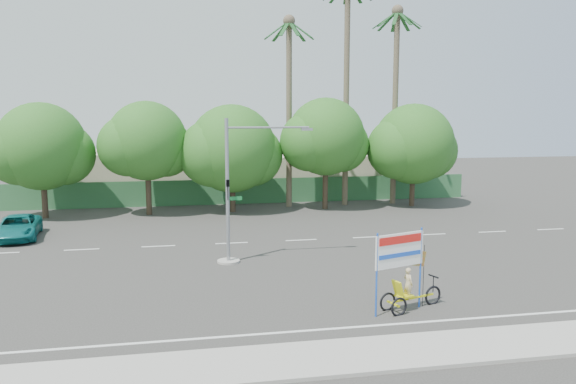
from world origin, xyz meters
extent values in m
plane|color=#33302D|center=(0.00, 0.00, 0.00)|extent=(120.00, 120.00, 0.00)
cube|color=gray|center=(0.00, -7.50, 0.06)|extent=(50.00, 2.40, 0.12)
cube|color=#336B3D|center=(0.00, 21.50, 1.00)|extent=(38.00, 0.08, 2.00)
cube|color=beige|center=(-10.00, 26.00, 2.00)|extent=(12.00, 8.00, 4.00)
cube|color=beige|center=(8.00, 26.00, 1.80)|extent=(14.00, 8.00, 3.60)
cylinder|color=#473828|center=(-14.00, 18.00, 1.76)|extent=(0.40, 0.40, 3.52)
sphere|color=#245B1A|center=(-14.00, 18.00, 4.96)|extent=(6.00, 6.00, 6.00)
sphere|color=#245B1A|center=(-12.65, 18.30, 4.40)|extent=(4.32, 4.32, 4.32)
sphere|color=#245B1A|center=(-15.35, 17.75, 4.64)|extent=(4.56, 4.56, 4.56)
cylinder|color=#473828|center=(-7.00, 18.00, 1.87)|extent=(0.40, 0.40, 3.74)
sphere|color=#245B1A|center=(-7.00, 18.00, 5.27)|extent=(5.60, 5.60, 5.60)
sphere|color=#245B1A|center=(-5.74, 18.30, 4.68)|extent=(4.03, 4.03, 4.03)
sphere|color=#245B1A|center=(-8.26, 17.75, 4.93)|extent=(4.26, 4.26, 4.26)
cylinder|color=#473828|center=(-1.00, 18.00, 1.65)|extent=(0.40, 0.40, 3.30)
sphere|color=#245B1A|center=(-1.00, 18.00, 4.65)|extent=(6.40, 6.40, 6.40)
sphere|color=#245B1A|center=(0.44, 18.30, 4.12)|extent=(4.61, 4.61, 4.61)
sphere|color=#245B1A|center=(-2.44, 17.75, 4.35)|extent=(4.86, 4.86, 4.86)
cylinder|color=#473828|center=(6.00, 18.00, 1.94)|extent=(0.40, 0.40, 3.87)
sphere|color=#245B1A|center=(6.00, 18.00, 5.46)|extent=(5.80, 5.80, 5.80)
sphere|color=#245B1A|center=(7.30, 18.30, 4.84)|extent=(4.18, 4.18, 4.18)
sphere|color=#245B1A|center=(4.70, 17.75, 5.10)|extent=(4.41, 4.41, 4.41)
cylinder|color=#473828|center=(13.00, 18.00, 1.72)|extent=(0.40, 0.40, 3.43)
sphere|color=#245B1A|center=(13.00, 18.00, 4.84)|extent=(6.20, 6.20, 6.20)
sphere|color=#245B1A|center=(14.39, 18.30, 4.29)|extent=(4.46, 4.46, 4.46)
sphere|color=#245B1A|center=(11.61, 17.75, 4.52)|extent=(4.71, 4.71, 4.71)
cylinder|color=#70604C|center=(8.00, 19.50, 8.50)|extent=(0.44, 0.44, 17.00)
cylinder|color=#70604C|center=(12.00, 19.50, 7.50)|extent=(0.44, 0.44, 15.00)
sphere|color=#70604C|center=(12.00, 19.50, 15.00)|extent=(0.90, 0.90, 0.90)
cube|color=#1C4C21|center=(12.94, 19.50, 14.34)|extent=(1.91, 0.28, 1.36)
cube|color=#1C4C21|center=(12.72, 20.11, 14.34)|extent=(1.65, 1.44, 1.36)
cube|color=#1C4C21|center=(12.16, 20.43, 14.34)|extent=(0.61, 1.93, 1.36)
cube|color=#1C4C21|center=(11.53, 20.32, 14.34)|extent=(1.20, 1.80, 1.36)
cube|color=#1C4C21|center=(11.11, 19.82, 14.34)|extent=(1.89, 0.92, 1.36)
cube|color=#1C4C21|center=(11.11, 19.18, 14.34)|extent=(1.89, 0.92, 1.36)
cube|color=#1C4C21|center=(11.53, 18.68, 14.34)|extent=(1.20, 1.80, 1.36)
cube|color=#1C4C21|center=(12.16, 18.57, 14.34)|extent=(0.61, 1.93, 1.36)
cube|color=#1C4C21|center=(12.72, 18.89, 14.34)|extent=(1.65, 1.44, 1.36)
cylinder|color=#70604C|center=(3.50, 19.50, 7.00)|extent=(0.44, 0.44, 14.00)
sphere|color=#70604C|center=(3.50, 19.50, 14.00)|extent=(0.90, 0.90, 0.90)
cube|color=#1C4C21|center=(4.44, 19.50, 13.34)|extent=(1.91, 0.28, 1.36)
cube|color=#1C4C21|center=(4.22, 20.11, 13.34)|extent=(1.65, 1.44, 1.36)
cube|color=#1C4C21|center=(3.66, 20.43, 13.34)|extent=(0.61, 1.93, 1.36)
cube|color=#1C4C21|center=(3.03, 20.32, 13.34)|extent=(1.20, 1.80, 1.36)
cube|color=#1C4C21|center=(2.61, 19.82, 13.34)|extent=(1.89, 0.92, 1.36)
cube|color=#1C4C21|center=(2.61, 19.18, 13.34)|extent=(1.89, 0.92, 1.36)
cube|color=#1C4C21|center=(3.03, 18.68, 13.34)|extent=(1.20, 1.80, 1.36)
cube|color=#1C4C21|center=(3.66, 18.57, 13.34)|extent=(0.61, 1.93, 1.36)
cube|color=#1C4C21|center=(4.22, 18.89, 13.34)|extent=(1.65, 1.44, 1.36)
cylinder|color=gray|center=(-2.50, 4.00, 0.05)|extent=(1.10, 1.10, 0.10)
cylinder|color=gray|center=(-2.50, 4.00, 3.50)|extent=(0.18, 0.18, 7.00)
cylinder|color=gray|center=(-0.50, 4.00, 6.55)|extent=(4.00, 0.10, 0.10)
cube|color=gray|center=(1.40, 4.00, 6.45)|extent=(0.55, 0.20, 0.12)
imported|color=black|center=(-2.50, 3.78, 3.60)|extent=(0.16, 0.20, 1.00)
cube|color=#14662D|center=(-2.15, 4.00, 3.15)|extent=(0.70, 0.04, 0.18)
torus|color=black|center=(4.67, -3.51, 0.34)|extent=(0.76, 0.32, 0.77)
torus|color=black|center=(2.74, -3.81, 0.32)|extent=(0.71, 0.30, 0.72)
torus|color=black|center=(2.93, -4.42, 0.32)|extent=(0.71, 0.30, 0.72)
cube|color=yellow|center=(3.75, -3.82, 0.41)|extent=(1.85, 0.67, 0.07)
cube|color=yellow|center=(2.84, -4.12, 0.34)|extent=(0.28, 0.67, 0.06)
cube|color=yellow|center=(3.32, -3.96, 0.57)|extent=(0.69, 0.63, 0.07)
cube|color=yellow|center=(3.03, -4.05, 0.88)|extent=(0.39, 0.53, 0.61)
cylinder|color=black|center=(4.67, -3.51, 0.79)|extent=(0.04, 0.04, 0.62)
cube|color=black|center=(4.67, -3.51, 1.10)|extent=(0.20, 0.50, 0.05)
imported|color=#CCB284|center=(3.48, -3.90, 1.00)|extent=(0.42, 0.52, 1.22)
cylinder|color=blue|center=(2.08, -4.36, 1.53)|extent=(0.08, 0.08, 3.06)
cylinder|color=blue|center=(4.02, -3.73, 1.53)|extent=(0.08, 0.08, 3.06)
cube|color=white|center=(3.05, -4.05, 2.32)|extent=(2.06, 0.73, 1.25)
cube|color=red|center=(3.06, -4.08, 2.72)|extent=(1.84, 0.62, 0.29)
cube|color=blue|center=(3.06, -4.08, 2.15)|extent=(1.84, 0.62, 0.16)
cylinder|color=black|center=(4.18, -3.67, 1.19)|extent=(0.03, 0.03, 2.38)
cube|color=red|center=(3.81, -3.80, 1.93)|extent=(0.96, 0.34, 0.74)
imported|color=#0F6968|center=(-14.06, 11.49, 0.67)|extent=(2.77, 5.06, 1.34)
camera|label=1|loc=(-4.63, -22.74, 7.29)|focal=35.00mm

